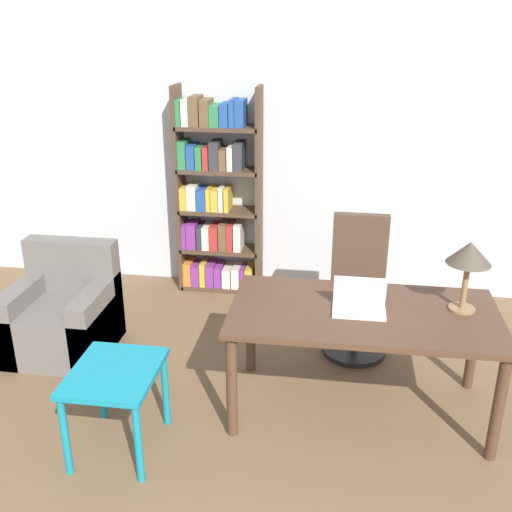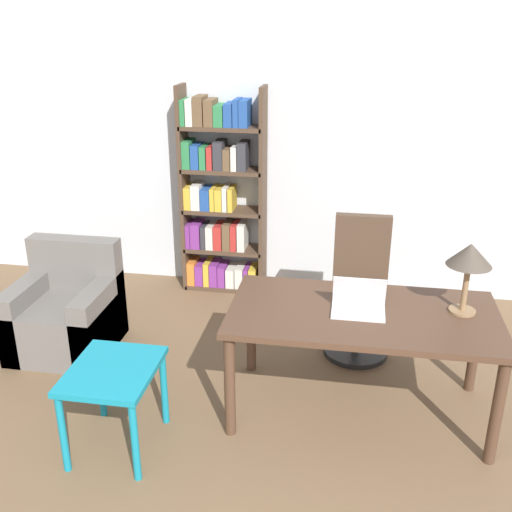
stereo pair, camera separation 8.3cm
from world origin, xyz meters
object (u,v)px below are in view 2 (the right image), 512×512
at_px(laptop, 358,304).
at_px(side_table_blue, 113,382).
at_px(armchair, 67,315).
at_px(table_lamp, 470,258).
at_px(bookshelf, 219,199).
at_px(office_chair, 359,293).
at_px(desk, 362,324).

height_order(laptop, side_table_blue, laptop).
xyz_separation_m(laptop, armchair, (-2.26, 0.46, -0.51)).
relative_size(table_lamp, armchair, 0.55).
bearing_deg(side_table_blue, laptop, 23.09).
xyz_separation_m(table_lamp, bookshelf, (-1.96, 1.68, -0.21)).
relative_size(side_table_blue, bookshelf, 0.31).
height_order(laptop, office_chair, office_chair).
relative_size(desk, armchair, 2.03).
distance_m(laptop, table_lamp, 0.73).
xyz_separation_m(laptop, side_table_blue, (-1.41, -0.60, -0.33)).
bearing_deg(table_lamp, laptop, -170.58).
relative_size(laptop, office_chair, 0.31).
xyz_separation_m(office_chair, side_table_blue, (-1.43, -1.42, -0.03)).
height_order(desk, bookshelf, bookshelf).
distance_m(side_table_blue, armchair, 1.37).
bearing_deg(office_chair, side_table_blue, -135.17).
xyz_separation_m(side_table_blue, bookshelf, (0.11, 2.39, 0.44)).
distance_m(desk, table_lamp, 0.77).
xyz_separation_m(armchair, bookshelf, (0.95, 1.32, 0.61)).
bearing_deg(armchair, laptop, -11.62).
height_order(table_lamp, side_table_blue, table_lamp).
bearing_deg(table_lamp, armchair, 173.00).
xyz_separation_m(desk, side_table_blue, (-1.45, -0.61, -0.19)).
bearing_deg(side_table_blue, desk, 22.74).
distance_m(office_chair, armchair, 2.31).
bearing_deg(armchair, desk, -11.35).
xyz_separation_m(desk, laptop, (-0.03, -0.00, 0.14)).
bearing_deg(bookshelf, desk, -53.02).
relative_size(desk, office_chair, 1.56).
height_order(table_lamp, office_chair, table_lamp).
distance_m(table_lamp, side_table_blue, 2.28).
xyz_separation_m(table_lamp, armchair, (-2.91, 0.36, -0.83)).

